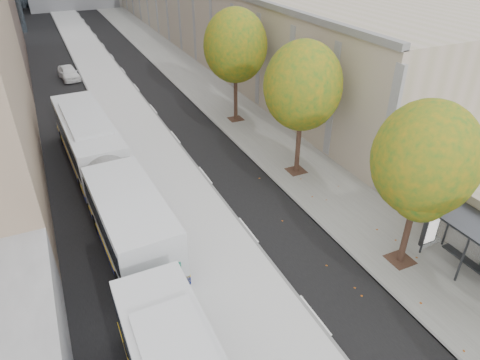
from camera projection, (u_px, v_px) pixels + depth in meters
bus_platform at (129, 117)px, 33.80m from camera, size 4.25×150.00×0.15m
sidewalk at (222, 102)px, 36.72m from camera, size 4.75×150.00×0.08m
tree_c at (425, 160)px, 16.76m from camera, size 4.20×4.20×7.28m
tree_d at (303, 86)px, 23.64m from camera, size 4.40×4.40×7.60m
tree_e at (235, 46)px, 30.51m from camera, size 4.60×4.60×7.92m
bus_far at (103, 168)px, 23.45m from camera, size 3.59×18.48×3.06m
distant_car at (69, 73)px, 41.80m from camera, size 2.00×4.07×1.34m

